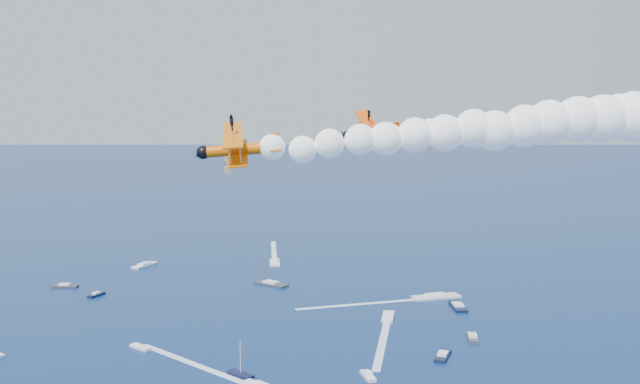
{
  "coord_description": "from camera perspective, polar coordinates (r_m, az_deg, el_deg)",
  "views": [
    {
      "loc": [
        -2.51,
        -69.77,
        62.31
      ],
      "look_at": [
        -3.58,
        14.65,
        51.62
      ],
      "focal_mm": 41.76,
      "sensor_mm": 36.0,
      "label": 1
    }
  ],
  "objects": [
    {
      "name": "biplane_lead",
      "position": [
        102.26,
        4.04,
        4.53
      ],
      "size": [
        9.72,
        11.7,
        8.84
      ],
      "primitive_type": null,
      "rotation": [
        -0.37,
        0.07,
        3.34
      ],
      "color": "#EC4504"
    },
    {
      "name": "biplane_trail",
      "position": [
        67.48,
        -6.12,
        3.25
      ],
      "size": [
        8.84,
        10.29,
        7.44
      ],
      "primitive_type": null,
      "rotation": [
        -0.22,
        0.07,
        3.25
      ],
      "color": "#DF6004"
    },
    {
      "name": "smoke_trail_lead",
      "position": [
        113.01,
        18.5,
        5.55
      ],
      "size": [
        59.02,
        26.9,
        10.37
      ],
      "primitive_type": null,
      "rotation": [
        0.0,
        0.0,
        3.34
      ],
      "color": "white"
    },
    {
      "name": "smoke_trail_trail",
      "position": [
        73.08,
        17.33,
        4.99
      ],
      "size": [
        58.59,
        17.89,
        10.37
      ],
      "primitive_type": null,
      "rotation": [
        0.0,
        0.0,
        3.25
      ],
      "color": "white"
    },
    {
      "name": "spectator_boats",
      "position": [
        203.08,
        2.53,
        -10.56
      ],
      "size": [
        218.41,
        187.53,
        0.7
      ],
      "color": "silver",
      "rests_on": "ground"
    },
    {
      "name": "boat_wakes",
      "position": [
        226.95,
        -1.48,
        -8.72
      ],
      "size": [
        74.43,
        163.78,
        0.04
      ],
      "color": "white",
      "rests_on": "ground"
    }
  ]
}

